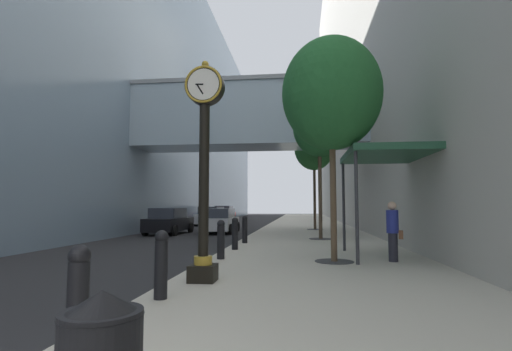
{
  "coord_description": "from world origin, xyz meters",
  "views": [
    {
      "loc": [
        2.83,
        -1.35,
        1.73
      ],
      "look_at": [
        1.0,
        14.16,
        2.97
      ],
      "focal_mm": 26.68,
      "sensor_mm": 36.0,
      "label": 1
    }
  ],
  "objects_px": {
    "street_clock": "(204,158)",
    "bollard_sixth": "(245,229)",
    "street_tree_near": "(332,94)",
    "car_black_far": "(169,221)",
    "bollard_fifth": "(235,233)",
    "car_white_mid": "(212,216)",
    "car_silver_trailing": "(221,221)",
    "pedestrian_walking": "(393,230)",
    "car_red_near": "(224,214)",
    "bollard_second": "(161,263)",
    "bollard_nearest": "(78,297)",
    "street_tree_mid_near": "(319,127)",
    "bollard_fourth": "(221,238)",
    "street_tree_mid_far": "(314,148)"
  },
  "relations": [
    {
      "from": "street_tree_mid_far",
      "to": "car_red_near",
      "type": "relative_size",
      "value": 1.68
    },
    {
      "from": "car_red_near",
      "to": "pedestrian_walking",
      "type": "bearing_deg",
      "value": -69.19
    },
    {
      "from": "bollard_nearest",
      "to": "car_red_near",
      "type": "xyz_separation_m",
      "value": [
        -5.55,
        35.21,
        0.08
      ]
    },
    {
      "from": "bollard_nearest",
      "to": "street_tree_mid_far",
      "type": "xyz_separation_m",
      "value": [
        3.32,
        22.1,
        4.93
      ]
    },
    {
      "from": "bollard_nearest",
      "to": "street_tree_mid_near",
      "type": "bearing_deg",
      "value": 77.21
    },
    {
      "from": "street_tree_mid_far",
      "to": "car_black_far",
      "type": "distance_m",
      "value": 10.77
    },
    {
      "from": "car_silver_trailing",
      "to": "bollard_second",
      "type": "bearing_deg",
      "value": -81.21
    },
    {
      "from": "car_red_near",
      "to": "bollard_sixth",
      "type": "bearing_deg",
      "value": -76.37
    },
    {
      "from": "bollard_nearest",
      "to": "pedestrian_walking",
      "type": "height_order",
      "value": "pedestrian_walking"
    },
    {
      "from": "car_silver_trailing",
      "to": "street_tree_near",
      "type": "bearing_deg",
      "value": -64.92
    },
    {
      "from": "bollard_nearest",
      "to": "bollard_second",
      "type": "height_order",
      "value": "same"
    },
    {
      "from": "bollard_fourth",
      "to": "bollard_nearest",
      "type": "bearing_deg",
      "value": -90.0
    },
    {
      "from": "bollard_fourth",
      "to": "street_clock",
      "type": "bearing_deg",
      "value": -84.34
    },
    {
      "from": "bollard_nearest",
      "to": "car_black_far",
      "type": "height_order",
      "value": "car_black_far"
    },
    {
      "from": "bollard_sixth",
      "to": "car_white_mid",
      "type": "bearing_deg",
      "value": 108.02
    },
    {
      "from": "bollard_second",
      "to": "car_black_far",
      "type": "bearing_deg",
      "value": 109.17
    },
    {
      "from": "bollard_nearest",
      "to": "car_black_far",
      "type": "bearing_deg",
      "value": 106.8
    },
    {
      "from": "bollard_nearest",
      "to": "bollard_fourth",
      "type": "relative_size",
      "value": 1.0
    },
    {
      "from": "street_clock",
      "to": "car_black_far",
      "type": "relative_size",
      "value": 1.08
    },
    {
      "from": "bollard_nearest",
      "to": "car_black_far",
      "type": "xyz_separation_m",
      "value": [
        -5.64,
        18.69,
        0.02
      ]
    },
    {
      "from": "bollard_fifth",
      "to": "street_tree_near",
      "type": "distance_m",
      "value": 6.01
    },
    {
      "from": "bollard_sixth",
      "to": "car_silver_trailing",
      "type": "bearing_deg",
      "value": 109.2
    },
    {
      "from": "street_tree_mid_near",
      "to": "pedestrian_walking",
      "type": "relative_size",
      "value": 4.05
    },
    {
      "from": "street_tree_near",
      "to": "car_black_far",
      "type": "relative_size",
      "value": 1.48
    },
    {
      "from": "street_tree_mid_far",
      "to": "pedestrian_walking",
      "type": "bearing_deg",
      "value": -83.45
    },
    {
      "from": "bollard_fourth",
      "to": "car_white_mid",
      "type": "relative_size",
      "value": 0.25
    },
    {
      "from": "bollard_second",
      "to": "car_silver_trailing",
      "type": "xyz_separation_m",
      "value": [
        -2.74,
        17.7,
        0.01
      ]
    },
    {
      "from": "street_clock",
      "to": "bollard_sixth",
      "type": "xyz_separation_m",
      "value": [
        -0.33,
        8.29,
        -2.01
      ]
    },
    {
      "from": "bollard_fifth",
      "to": "car_red_near",
      "type": "bearing_deg",
      "value": 102.35
    },
    {
      "from": "bollard_second",
      "to": "street_tree_near",
      "type": "height_order",
      "value": "street_tree_near"
    },
    {
      "from": "bollard_sixth",
      "to": "car_white_mid",
      "type": "height_order",
      "value": "car_white_mid"
    },
    {
      "from": "bollard_fourth",
      "to": "street_tree_near",
      "type": "distance_m",
      "value": 5.4
    },
    {
      "from": "street_clock",
      "to": "bollard_fifth",
      "type": "relative_size",
      "value": 4.09
    },
    {
      "from": "pedestrian_walking",
      "to": "car_white_mid",
      "type": "relative_size",
      "value": 0.36
    },
    {
      "from": "street_clock",
      "to": "street_tree_near",
      "type": "height_order",
      "value": "street_tree_near"
    },
    {
      "from": "street_tree_mid_near",
      "to": "car_red_near",
      "type": "xyz_separation_m",
      "value": [
        -8.88,
        20.56,
        -4.72
      ]
    },
    {
      "from": "car_white_mid",
      "to": "bollard_nearest",
      "type": "bearing_deg",
      "value": -79.41
    },
    {
      "from": "street_clock",
      "to": "car_silver_trailing",
      "type": "height_order",
      "value": "street_clock"
    },
    {
      "from": "bollard_fifth",
      "to": "bollard_sixth",
      "type": "xyz_separation_m",
      "value": [
        0.0,
        2.46,
        0.0
      ]
    },
    {
      "from": "street_tree_mid_far",
      "to": "bollard_sixth",
      "type": "bearing_deg",
      "value": -108.74
    },
    {
      "from": "bollard_second",
      "to": "bollard_sixth",
      "type": "relative_size",
      "value": 1.0
    },
    {
      "from": "car_red_near",
      "to": "car_black_far",
      "type": "height_order",
      "value": "car_red_near"
    },
    {
      "from": "street_tree_near",
      "to": "street_tree_mid_near",
      "type": "distance_m",
      "value": 7.47
    },
    {
      "from": "bollard_second",
      "to": "bollard_sixth",
      "type": "bearing_deg",
      "value": 90.0
    },
    {
      "from": "car_white_mid",
      "to": "street_tree_mid_near",
      "type": "bearing_deg",
      "value": -58.53
    },
    {
      "from": "bollard_second",
      "to": "car_silver_trailing",
      "type": "distance_m",
      "value": 17.91
    },
    {
      "from": "bollard_sixth",
      "to": "street_tree_near",
      "type": "bearing_deg",
      "value": -56.88
    },
    {
      "from": "street_tree_mid_far",
      "to": "car_black_far",
      "type": "relative_size",
      "value": 1.61
    },
    {
      "from": "car_white_mid",
      "to": "street_tree_near",
      "type": "bearing_deg",
      "value": -68.09
    },
    {
      "from": "bollard_sixth",
      "to": "car_red_near",
      "type": "height_order",
      "value": "car_red_near"
    }
  ]
}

